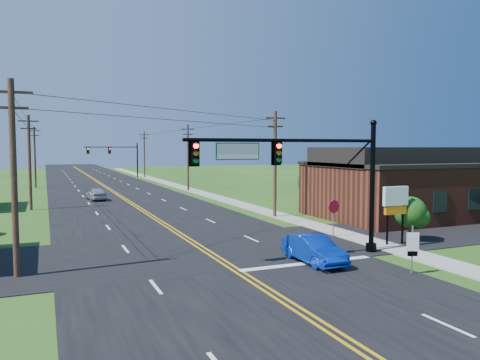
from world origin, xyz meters
name	(u,v)px	position (x,y,z in m)	size (l,w,h in m)	color
ground	(312,323)	(0.00, 0.00, 0.00)	(260.00, 260.00, 0.00)	#1D4413
road_main	(113,192)	(0.00, 50.00, 0.02)	(16.00, 220.00, 0.04)	black
road_cross	(202,250)	(0.00, 12.00, 0.02)	(70.00, 10.00, 0.04)	black
sidewalk	(213,196)	(10.50, 40.00, 0.04)	(2.00, 160.00, 0.08)	gray
signal_mast_main	(304,170)	(4.34, 8.00, 4.75)	(11.30, 0.60, 7.48)	black
signal_mast_far	(115,155)	(4.44, 80.00, 4.55)	(10.98, 0.60, 7.48)	black
brick_building	(403,189)	(20.00, 18.00, 2.35)	(14.20, 11.20, 4.70)	#552518
utility_pole_left_a	(14,175)	(-9.50, 10.00, 4.72)	(1.80, 0.28, 9.00)	#331F17
utility_pole_left_b	(30,160)	(-9.50, 35.00, 4.72)	(1.80, 0.28, 9.00)	#331F17
utility_pole_left_c	(35,156)	(-9.50, 62.00, 4.72)	(1.80, 0.28, 9.00)	#331F17
utility_pole_right_a	(275,162)	(9.80, 22.00, 4.72)	(1.80, 0.28, 9.00)	#331F17
utility_pole_right_b	(188,156)	(9.80, 48.00, 4.72)	(1.80, 0.28, 9.00)	#331F17
utility_pole_right_c	(144,154)	(9.80, 78.00, 4.72)	(1.80, 0.28, 9.00)	#331F17
tree_right_back	(313,182)	(16.00, 26.00, 2.60)	(3.00, 3.00, 4.10)	#331F17
shrub_corner	(410,212)	(13.00, 9.50, 1.85)	(2.00, 2.00, 2.86)	#331F17
blue_car	(314,250)	(4.38, 7.00, 0.71)	(1.50, 4.30, 1.42)	#072BA3
distant_car	(96,194)	(-2.96, 41.06, 0.72)	(1.71, 4.24, 1.44)	#AFB0B4
route_sign	(413,246)	(7.50, 3.39, 1.34)	(0.54, 0.25, 2.31)	slate
stop_sign	(334,210)	(9.25, 12.44, 1.80)	(0.89, 0.13, 2.50)	slate
pylon_sign	(395,202)	(11.35, 9.00, 2.62)	(1.74, 0.24, 3.58)	black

